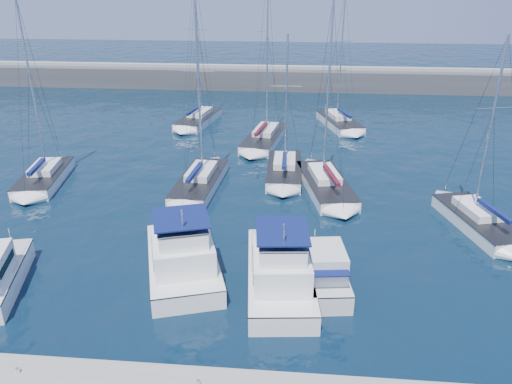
# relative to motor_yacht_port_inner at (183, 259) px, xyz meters

# --- Properties ---
(ground) EXTENTS (220.00, 220.00, 0.00)m
(ground) POSITION_rel_motor_yacht_port_inner_xyz_m (2.71, 1.88, -1.13)
(ground) COLOR black
(ground) RESTS_ON ground
(breakwater) EXTENTS (160.00, 6.00, 4.45)m
(breakwater) POSITION_rel_motor_yacht_port_inner_xyz_m (2.71, 53.88, -0.08)
(breakwater) COLOR #424244
(breakwater) RESTS_ON ground
(dock_cleat_near_port) EXTENTS (0.16, 0.16, 0.25)m
(dock_cleat_near_port) POSITION_rel_motor_yacht_port_inner_xyz_m (-5.29, -9.12, -0.41)
(dock_cleat_near_port) COLOR silver
(dock_cleat_near_port) RESTS_ON dock
(dock_cleat_centre) EXTENTS (0.16, 0.16, 0.25)m
(dock_cleat_centre) POSITION_rel_motor_yacht_port_inner_xyz_m (2.71, -9.12, -0.41)
(dock_cleat_centre) COLOR silver
(dock_cleat_centre) RESTS_ON dock
(motor_yacht_port_inner) EXTENTS (6.36, 9.23, 4.69)m
(motor_yacht_port_inner) POSITION_rel_motor_yacht_port_inner_xyz_m (0.00, 0.00, 0.00)
(motor_yacht_port_inner) COLOR white
(motor_yacht_port_inner) RESTS_ON ground
(motor_yacht_stbd_inner) EXTENTS (4.54, 9.41, 4.69)m
(motor_yacht_stbd_inner) POSITION_rel_motor_yacht_port_inner_xyz_m (5.79, -0.92, 0.00)
(motor_yacht_stbd_inner) COLOR white
(motor_yacht_stbd_inner) RESTS_ON ground
(motor_yacht_stbd_outer) EXTENTS (3.19, 6.18, 3.20)m
(motor_yacht_stbd_outer) POSITION_rel_motor_yacht_port_inner_xyz_m (8.23, -0.48, -0.19)
(motor_yacht_stbd_outer) COLOR silver
(motor_yacht_stbd_outer) RESTS_ON ground
(sailboat_mid_a) EXTENTS (4.26, 8.37, 15.49)m
(sailboat_mid_a) POSITION_rel_motor_yacht_port_inner_xyz_m (-15.16, 13.18, -0.60)
(sailboat_mid_a) COLOR white
(sailboat_mid_a) RESTS_ON ground
(sailboat_mid_b) EXTENTS (3.64, 9.39, 15.26)m
(sailboat_mid_b) POSITION_rel_motor_yacht_port_inner_xyz_m (-1.60, 13.35, -0.62)
(sailboat_mid_b) COLOR silver
(sailboat_mid_b) RESTS_ON ground
(sailboat_mid_c) EXTENTS (3.06, 8.33, 12.47)m
(sailboat_mid_c) POSITION_rel_motor_yacht_port_inner_xyz_m (5.38, 16.60, -0.63)
(sailboat_mid_c) COLOR silver
(sailboat_mid_c) RESTS_ON ground
(sailboat_mid_d) EXTENTS (5.02, 9.73, 15.56)m
(sailboat_mid_d) POSITION_rel_motor_yacht_port_inner_xyz_m (8.92, 13.69, -0.62)
(sailboat_mid_d) COLOR white
(sailboat_mid_d) RESTS_ON ground
(sailboat_mid_e) EXTENTS (5.05, 8.63, 13.48)m
(sailboat_mid_e) POSITION_rel_motor_yacht_port_inner_xyz_m (19.52, 7.93, -0.63)
(sailboat_mid_e) COLOR white
(sailboat_mid_e) RESTS_ON ground
(sailboat_back_a) EXTENTS (4.51, 9.03, 17.32)m
(sailboat_back_a) POSITION_rel_motor_yacht_port_inner_xyz_m (-5.54, 32.66, -0.58)
(sailboat_back_a) COLOR white
(sailboat_back_a) RESTS_ON ground
(sailboat_back_b) EXTENTS (4.66, 10.15, 18.19)m
(sailboat_back_b) POSITION_rel_motor_yacht_port_inner_xyz_m (2.92, 26.03, -0.59)
(sailboat_back_b) COLOR silver
(sailboat_back_b) RESTS_ON ground
(sailboat_back_c) EXTENTS (5.39, 9.13, 15.37)m
(sailboat_back_c) POSITION_rel_motor_yacht_port_inner_xyz_m (11.25, 33.02, -0.61)
(sailboat_back_c) COLOR white
(sailboat_back_c) RESTS_ON ground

